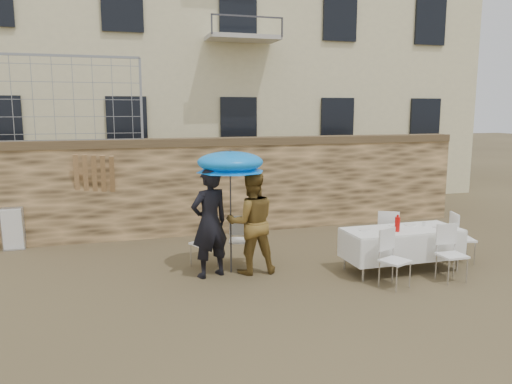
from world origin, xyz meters
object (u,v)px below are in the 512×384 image
object	(u,v)px
man_suit	(210,223)
umbrella	(230,166)
woman_dress	(251,222)
couple_chair_left	(204,242)
banquet_table	(402,231)
soda_bottle	(397,224)
table_chair_back	(387,233)
table_chair_side	(463,238)
couple_chair_right	(241,239)
chair_stack_right	(14,228)
table_chair_front_right	(452,254)
table_chair_front_left	(395,259)

from	to	relation	value
man_suit	umbrella	bearing A→B (deg)	174.50
woman_dress	couple_chair_left	xyz separation A→B (m)	(-0.75, 0.55, -0.44)
couple_chair_left	banquet_table	world-z (taller)	couple_chair_left
couple_chair_left	soda_bottle	world-z (taller)	soda_bottle
table_chair_back	umbrella	bearing A→B (deg)	28.70
table_chair_back	couple_chair_left	bearing A→B (deg)	21.49
umbrella	table_chair_side	distance (m)	4.66
man_suit	soda_bottle	size ratio (longest dim) A/B	7.41
man_suit	couple_chair_left	distance (m)	0.73
couple_chair_right	banquet_table	size ratio (longest dim) A/B	0.46
table_chair_back	table_chair_side	distance (m)	1.39
couple_chair_left	chair_stack_right	world-z (taller)	couple_chair_left
couple_chair_left	table_chair_back	size ratio (longest dim) A/B	1.00
couple_chair_left	table_chair_back	world-z (taller)	same
woman_dress	table_chair_front_right	world-z (taller)	woman_dress
man_suit	umbrella	distance (m)	1.05
couple_chair_right	chair_stack_right	bearing A→B (deg)	-11.77
table_chair_back	chair_stack_right	world-z (taller)	table_chair_back
man_suit	table_chair_back	xyz separation A→B (m)	(3.58, 0.12, -0.48)
table_chair_front_right	soda_bottle	bearing A→B (deg)	140.39
umbrella	chair_stack_right	world-z (taller)	umbrella
man_suit	table_chair_back	world-z (taller)	man_suit
banquet_table	chair_stack_right	distance (m)	7.82
table_chair_side	banquet_table	bearing A→B (deg)	109.63
couple_chair_right	chair_stack_right	distance (m)	4.87
table_chair_front_left	chair_stack_right	distance (m)	7.68
banquet_table	table_chair_back	distance (m)	0.86
man_suit	couple_chair_right	bearing A→B (deg)	-161.38
banquet_table	table_chair_front_left	size ratio (longest dim) A/B	2.19
soda_bottle	chair_stack_right	distance (m)	7.72
man_suit	soda_bottle	xyz separation A→B (m)	(3.18, -0.83, -0.06)
table_chair_front_right	couple_chair_right	bearing A→B (deg)	149.09
banquet_table	table_chair_side	world-z (taller)	table_chair_side
table_chair_front_right	table_chair_side	bearing A→B (deg)	44.36
umbrella	table_chair_front_left	size ratio (longest dim) A/B	2.13
banquet_table	couple_chair_right	bearing A→B (deg)	155.35
couple_chair_right	banquet_table	bearing A→B (deg)	172.25
man_suit	couple_chair_right	world-z (taller)	man_suit
banquet_table	table_chair_front_right	xyz separation A→B (m)	(0.50, -0.75, -0.25)
banquet_table	couple_chair_left	bearing A→B (deg)	160.01
umbrella	chair_stack_right	size ratio (longest dim) A/B	2.22
banquet_table	table_chair_side	bearing A→B (deg)	4.09
couple_chair_right	soda_bottle	xyz separation A→B (m)	(2.48, -1.38, 0.43)
umbrella	man_suit	bearing A→B (deg)	-165.96
umbrella	table_chair_back	world-z (taller)	umbrella
banquet_table	table_chair_front_left	bearing A→B (deg)	-128.66
woman_dress	umbrella	xyz separation A→B (m)	(-0.35, 0.10, 1.01)
man_suit	soda_bottle	distance (m)	3.28
umbrella	couple_chair_left	distance (m)	1.57
table_chair_back	table_chair_front_right	bearing A→B (deg)	129.28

